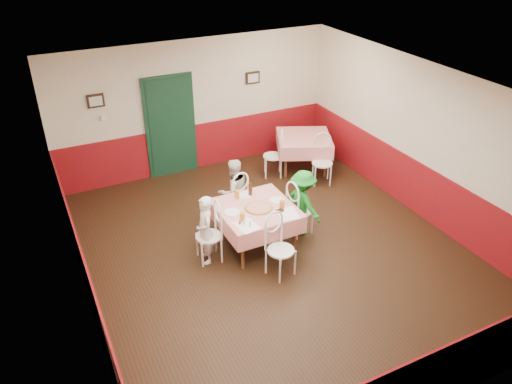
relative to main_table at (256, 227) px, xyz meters
name	(u,v)px	position (x,y,z in m)	size (l,w,h in m)	color
floor	(273,250)	(0.20, -0.26, -0.38)	(7.00, 7.00, 0.00)	black
ceiling	(277,90)	(0.20, -0.26, 2.42)	(7.00, 7.00, 0.00)	white
back_wall	(196,106)	(0.20, 3.24, 1.02)	(6.00, 0.10, 2.80)	beige
front_wall	(440,325)	(0.20, -3.76, 1.02)	(6.00, 0.10, 2.80)	beige
left_wall	(74,225)	(-2.80, -0.26, 1.02)	(0.10, 7.00, 2.80)	beige
right_wall	(424,142)	(3.20, -0.26, 1.02)	(0.10, 7.00, 2.80)	beige
wainscot_back	(199,146)	(0.20, 3.22, 0.12)	(6.00, 0.03, 1.00)	maroon
wainscot_left	(87,278)	(-2.79, -0.26, 0.12)	(0.03, 7.00, 1.00)	maroon
wainscot_right	(415,186)	(3.18, -0.26, 0.12)	(0.03, 7.00, 1.00)	maroon
door	(171,128)	(-0.40, 3.19, 0.68)	(0.96, 0.06, 2.10)	black
picture_left	(96,101)	(-1.80, 3.19, 1.48)	(0.32, 0.03, 0.26)	black
picture_right	(253,78)	(1.50, 3.19, 1.48)	(0.32, 0.03, 0.26)	black
thermostat	(104,117)	(-1.70, 3.19, 1.12)	(0.10, 0.03, 0.10)	white
main_table	(256,227)	(0.00, 0.00, 0.00)	(1.22, 1.22, 0.77)	red
second_table	(303,153)	(2.21, 2.14, 0.00)	(1.12, 1.12, 0.77)	red
chair_left	(209,236)	(-0.85, -0.01, 0.08)	(0.42, 0.42, 0.90)	white
chair_right	(300,211)	(0.85, 0.01, 0.08)	(0.42, 0.42, 0.90)	white
chair_far	(235,200)	(-0.01, 0.85, 0.08)	(0.42, 0.42, 0.90)	white
chair_near	(281,250)	(0.01, -0.85, 0.08)	(0.42, 0.42, 0.90)	white
chair_second_a	(273,156)	(1.46, 2.14, 0.08)	(0.42, 0.42, 0.90)	white
chair_second_b	(322,163)	(2.21, 1.39, 0.08)	(0.42, 0.42, 0.90)	white
pizza	(259,208)	(0.03, -0.04, 0.40)	(0.43, 0.43, 0.03)	#B74723
plate_left	(232,212)	(-0.41, 0.03, 0.39)	(0.25, 0.25, 0.01)	white
plate_right	(278,200)	(0.42, 0.03, 0.39)	(0.25, 0.25, 0.01)	white
plate_far	(244,195)	(-0.01, 0.43, 0.39)	(0.25, 0.25, 0.01)	white
glass_a	(242,217)	(-0.37, -0.26, 0.45)	(0.07, 0.07, 0.14)	#BF7219
glass_b	(282,205)	(0.36, -0.22, 0.46)	(0.08, 0.08, 0.15)	#BF7219
glass_c	(237,194)	(-0.15, 0.42, 0.46)	(0.08, 0.08, 0.14)	#BF7219
beer_bottle	(250,189)	(0.09, 0.39, 0.51)	(0.07, 0.07, 0.24)	#381C0A
shaker_a	(244,223)	(-0.41, -0.40, 0.43)	(0.04, 0.04, 0.09)	silver
shaker_b	(250,225)	(-0.34, -0.48, 0.43)	(0.04, 0.04, 0.09)	silver
shaker_c	(240,222)	(-0.45, -0.33, 0.43)	(0.04, 0.04, 0.09)	#B23319
menu_left	(247,225)	(-0.37, -0.41, 0.39)	(0.30, 0.40, 0.00)	white
menu_right	(288,213)	(0.38, -0.39, 0.39)	(0.30, 0.40, 0.00)	white
wallet	(280,211)	(0.30, -0.27, 0.40)	(0.11, 0.09, 0.02)	black
diner_left	(205,230)	(-0.90, -0.01, 0.21)	(0.43, 0.28, 1.18)	gray
diner_far	(233,191)	(-0.01, 0.90, 0.23)	(0.59, 0.46, 1.22)	gray
diner_right	(303,203)	(0.90, 0.01, 0.23)	(0.78, 0.45, 1.21)	gray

